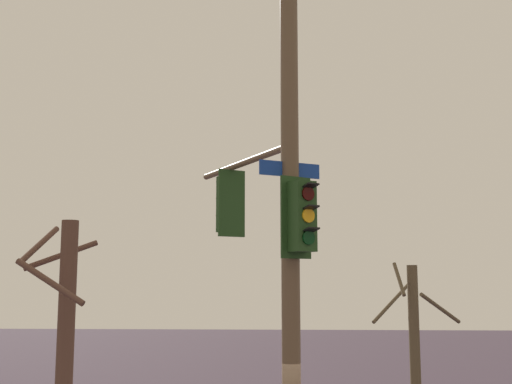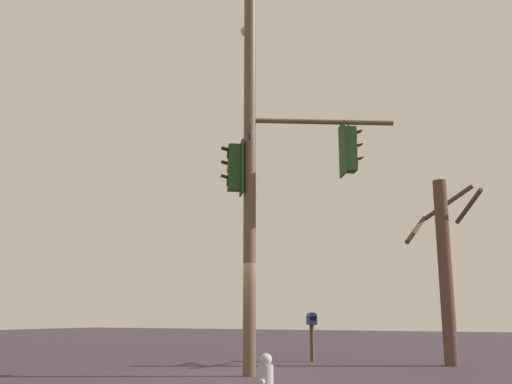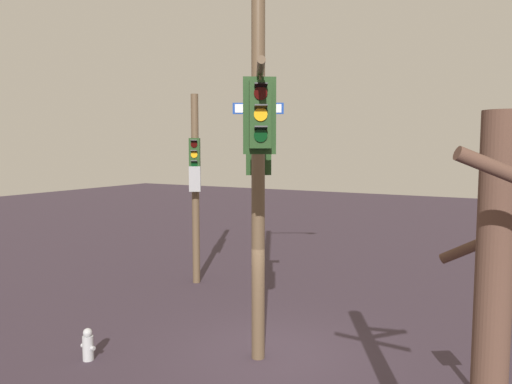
{
  "view_description": "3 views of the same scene",
  "coord_description": "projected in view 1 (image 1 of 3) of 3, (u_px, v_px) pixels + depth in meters",
  "views": [
    {
      "loc": [
        0.08,
        -9.85,
        3.78
      ],
      "look_at": [
        -0.39,
        0.62,
        5.24
      ],
      "focal_mm": 44.4,
      "sensor_mm": 36.0,
      "label": 1
    },
    {
      "loc": [
        12.04,
        6.36,
        1.32
      ],
      "look_at": [
        -0.02,
        0.36,
        4.21
      ],
      "focal_mm": 40.46,
      "sensor_mm": 36.0,
      "label": 2
    },
    {
      "loc": [
        -4.88,
        9.44,
        4.71
      ],
      "look_at": [
        0.52,
        -0.22,
        3.7
      ],
      "focal_mm": 33.71,
      "sensor_mm": 36.0,
      "label": 3
    }
  ],
  "objects": [
    {
      "name": "bare_tree_across_street",
      "position": [
        414.0,
        333.0,
        18.27
      ],
      "size": [
        2.54,
        2.54,
        4.31
      ],
      "color": "brown",
      "rests_on": "ground"
    },
    {
      "name": "bare_tree_behind_pole",
      "position": [
        64.0,
        329.0,
        13.68
      ],
      "size": [
        1.85,
        2.13,
        5.09
      ],
      "color": "brown",
      "rests_on": "ground"
    },
    {
      "name": "main_signal_pole_assembly",
      "position": [
        275.0,
        189.0,
        10.47
      ],
      "size": [
        2.89,
        4.57,
        10.0
      ],
      "rotation": [
        0.0,
        0.0,
        2.09
      ],
      "color": "brown",
      "rests_on": "ground"
    }
  ]
}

